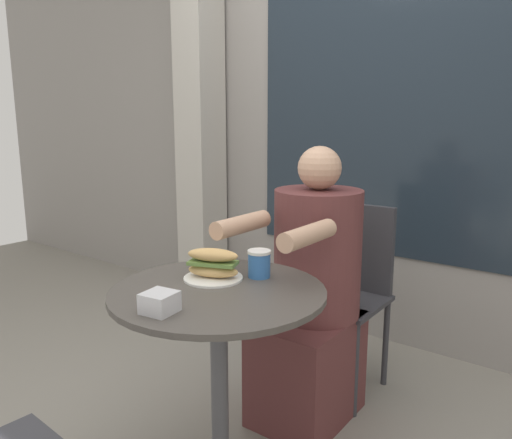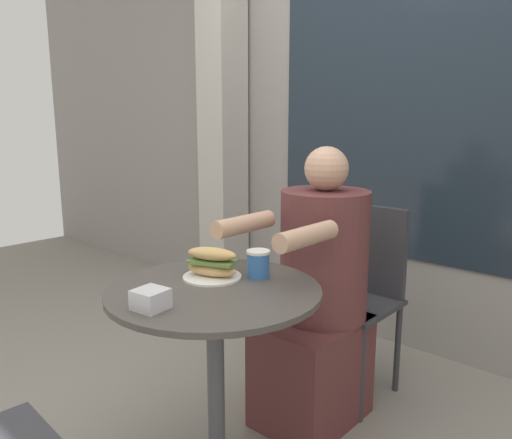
# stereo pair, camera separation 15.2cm
# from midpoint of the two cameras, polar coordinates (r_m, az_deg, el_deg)

# --- Properties ---
(storefront_wall) EXTENTS (8.00, 0.09, 2.80)m
(storefront_wall) POSITION_cam_midpoint_polar(r_m,az_deg,el_deg) (2.84, 14.77, 13.77)
(storefront_wall) COLOR gray
(storefront_wall) RESTS_ON ground_plane
(lattice_pillar) EXTENTS (0.24, 0.24, 2.40)m
(lattice_pillar) POSITION_cam_midpoint_polar(r_m,az_deg,el_deg) (3.43, -7.68, 10.23)
(lattice_pillar) COLOR #B2ADA3
(lattice_pillar) RESTS_ON ground_plane
(cafe_table) EXTENTS (0.71, 0.71, 0.72)m
(cafe_table) POSITION_cam_midpoint_polar(r_m,az_deg,el_deg) (1.74, -6.84, -13.88)
(cafe_table) COLOR #47423D
(cafe_table) RESTS_ON ground_plane
(diner_chair) EXTENTS (0.38, 0.38, 0.87)m
(diner_chair) POSITION_cam_midpoint_polar(r_m,az_deg,el_deg) (2.40, 8.88, -6.75)
(diner_chair) COLOR #333338
(diner_chair) RESTS_ON ground_plane
(seated_diner) EXTENTS (0.37, 0.66, 1.16)m
(seated_diner) POSITION_cam_midpoint_polar(r_m,az_deg,el_deg) (2.13, 4.32, -9.72)
(seated_diner) COLOR brown
(seated_diner) RESTS_ON ground_plane
(sandwich_on_plate) EXTENTS (0.21, 0.21, 0.11)m
(sandwich_on_plate) POSITION_cam_midpoint_polar(r_m,az_deg,el_deg) (1.75, -7.44, -5.32)
(sandwich_on_plate) COLOR white
(sandwich_on_plate) RESTS_ON cafe_table
(drink_cup) EXTENTS (0.08, 0.08, 0.10)m
(drink_cup) POSITION_cam_midpoint_polar(r_m,az_deg,el_deg) (1.76, -2.12, -5.09)
(drink_cup) COLOR #336BB7
(drink_cup) RESTS_ON cafe_table
(napkin_box) EXTENTS (0.10, 0.10, 0.06)m
(napkin_box) POSITION_cam_midpoint_polar(r_m,az_deg,el_deg) (1.49, -13.84, -9.26)
(napkin_box) COLOR silver
(napkin_box) RESTS_ON cafe_table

